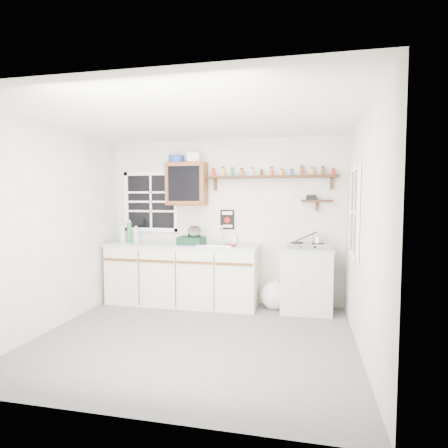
# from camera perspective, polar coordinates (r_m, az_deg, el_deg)

# --- Properties ---
(room) EXTENTS (3.64, 3.24, 2.54)m
(room) POSITION_cam_1_polar(r_m,az_deg,el_deg) (4.23, -4.58, -0.96)
(room) COLOR #57575A
(room) RESTS_ON ground
(main_cabinet) EXTENTS (2.31, 0.63, 0.92)m
(main_cabinet) POSITION_cam_1_polar(r_m,az_deg,el_deg) (5.74, -6.37, -7.58)
(main_cabinet) COLOR beige
(main_cabinet) RESTS_ON floor
(right_cabinet) EXTENTS (0.73, 0.57, 0.91)m
(right_cabinet) POSITION_cam_1_polar(r_m,az_deg,el_deg) (5.48, 12.43, -8.29)
(right_cabinet) COLOR #B6B5AF
(right_cabinet) RESTS_ON floor
(sink) EXTENTS (0.52, 0.44, 0.29)m
(sink) POSITION_cam_1_polar(r_m,az_deg,el_deg) (5.52, -1.10, -3.08)
(sink) COLOR #B4B4B9
(sink) RESTS_ON main_cabinet
(upper_cabinet) EXTENTS (0.60, 0.32, 0.65)m
(upper_cabinet) POSITION_cam_1_polar(r_m,az_deg,el_deg) (5.75, -5.68, 6.10)
(upper_cabinet) COLOR #5B3116
(upper_cabinet) RESTS_ON wall_back
(upper_cabinet_clutter) EXTENTS (0.50, 0.24, 0.14)m
(upper_cabinet_clutter) POSITION_cam_1_polar(r_m,az_deg,el_deg) (5.80, -6.14, 9.89)
(upper_cabinet_clutter) COLOR #173399
(upper_cabinet_clutter) RESTS_ON upper_cabinet
(spice_shelf) EXTENTS (1.91, 0.18, 0.35)m
(spice_shelf) POSITION_cam_1_polar(r_m,az_deg,el_deg) (5.57, 7.07, 7.25)
(spice_shelf) COLOR #311B0D
(spice_shelf) RESTS_ON wall_back
(secondary_shelf) EXTENTS (0.45, 0.16, 0.24)m
(secondary_shelf) POSITION_cam_1_polar(r_m,az_deg,el_deg) (5.55, 13.71, 3.52)
(secondary_shelf) COLOR #311B0D
(secondary_shelf) RESTS_ON wall_back
(warning_sign) EXTENTS (0.22, 0.02, 0.30)m
(warning_sign) POSITION_cam_1_polar(r_m,az_deg,el_deg) (5.75, 0.50, 0.69)
(warning_sign) COLOR black
(warning_sign) RESTS_ON wall_back
(window_back) EXTENTS (0.93, 0.03, 0.98)m
(window_back) POSITION_cam_1_polar(r_m,az_deg,el_deg) (6.11, -11.06, 3.35)
(window_back) COLOR black
(window_back) RESTS_ON wall_back
(window_right) EXTENTS (0.03, 0.78, 1.08)m
(window_right) POSITION_cam_1_polar(r_m,az_deg,el_deg) (4.61, 19.30, 1.74)
(window_right) COLOR black
(window_right) RESTS_ON wall_back
(water_bottles) EXTENTS (0.29, 0.13, 0.35)m
(water_bottles) POSITION_cam_1_polar(r_m,az_deg,el_deg) (5.95, -14.24, -1.48)
(water_bottles) COLOR #A3B9BF
(water_bottles) RESTS_ON main_cabinet
(dish_rack) EXTENTS (0.40, 0.32, 0.28)m
(dish_rack) POSITION_cam_1_polar(r_m,az_deg,el_deg) (5.59, -4.84, -2.21)
(dish_rack) COLOR #10311D
(dish_rack) RESTS_ON main_cabinet
(soap_bottle) EXTENTS (0.08, 0.08, 0.17)m
(soap_bottle) POSITION_cam_1_polar(r_m,az_deg,el_deg) (5.68, 1.52, -2.11)
(soap_bottle) COLOR white
(soap_bottle) RESTS_ON main_cabinet
(rag) EXTENTS (0.18, 0.17, 0.02)m
(rag) POSITION_cam_1_polar(r_m,az_deg,el_deg) (5.38, 0.94, -3.28)
(rag) COLOR maroon
(rag) RESTS_ON main_cabinet
(hotplate) EXTENTS (0.59, 0.36, 0.08)m
(hotplate) POSITION_cam_1_polar(r_m,az_deg,el_deg) (5.37, 12.58, -3.21)
(hotplate) COLOR #B4B4B9
(hotplate) RESTS_ON right_cabinet
(saucepan) EXTENTS (0.38, 0.17, 0.16)m
(saucepan) POSITION_cam_1_polar(r_m,az_deg,el_deg) (5.37, 14.03, -2.35)
(saucepan) COLOR #B4B4B9
(saucepan) RESTS_ON hotplate
(trash_bag) EXTENTS (0.41, 0.37, 0.47)m
(trash_bag) POSITION_cam_1_polar(r_m,az_deg,el_deg) (5.58, 7.69, -10.71)
(trash_bag) COLOR silver
(trash_bag) RESTS_ON floor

